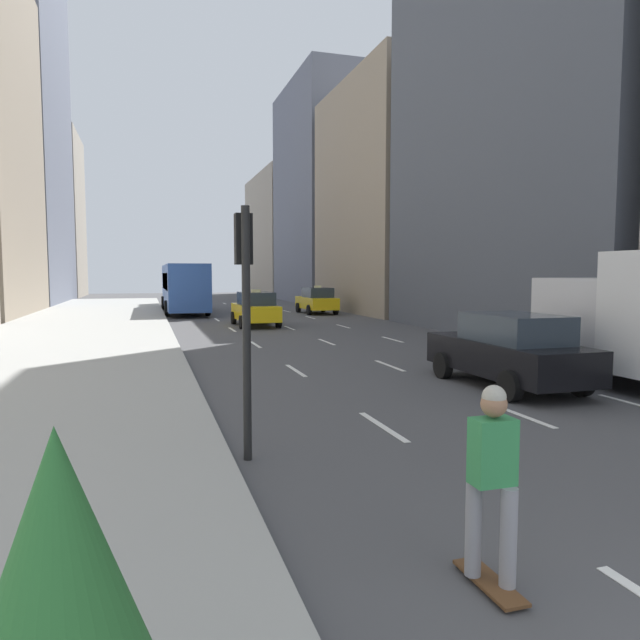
# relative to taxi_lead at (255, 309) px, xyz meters

# --- Properties ---
(sidewalk_left) EXTENTS (8.00, 66.00, 0.15)m
(sidewalk_left) POSITION_rel_taxi_lead_xyz_m (-8.20, -0.47, -0.81)
(sidewalk_left) COLOR #9E9E99
(sidewalk_left) RESTS_ON ground
(lane_markings) EXTENTS (5.72, 56.00, 0.01)m
(lane_markings) POSITION_rel_taxi_lead_xyz_m (1.40, -4.47, -0.87)
(lane_markings) COLOR white
(lane_markings) RESTS_ON ground
(building_row_right) EXTENTS (6.00, 77.64, 24.14)m
(building_row_right) POSITION_rel_taxi_lead_xyz_m (10.80, 8.26, 8.67)
(building_row_right) COLOR slate
(building_row_right) RESTS_ON ground
(taxi_lead) EXTENTS (2.02, 4.40, 1.87)m
(taxi_lead) POSITION_rel_taxi_lead_xyz_m (0.00, 0.00, 0.00)
(taxi_lead) COLOR yellow
(taxi_lead) RESTS_ON ground
(taxi_second) EXTENTS (2.02, 4.40, 1.87)m
(taxi_second) POSITION_rel_taxi_lead_xyz_m (5.60, 7.84, 0.00)
(taxi_second) COLOR yellow
(taxi_second) RESTS_ON ground
(sedan_black_near) EXTENTS (2.02, 4.52, 1.73)m
(sedan_black_near) POSITION_rel_taxi_lead_xyz_m (2.80, -17.13, 0.00)
(sedan_black_near) COLOR black
(sedan_black_near) RESTS_ON ground
(city_bus) EXTENTS (2.80, 11.61, 3.25)m
(city_bus) POSITION_rel_taxi_lead_xyz_m (-2.81, 11.32, 0.91)
(city_bus) COLOR #2D519E
(city_bus) RESTS_ON ground
(skateboarder) EXTENTS (0.36, 0.80, 1.75)m
(skateboarder) POSITION_rel_taxi_lead_xyz_m (-2.56, -24.45, 0.08)
(skateboarder) COLOR brown
(skateboarder) RESTS_ON ground
(traffic_light_pole) EXTENTS (0.24, 0.42, 3.60)m
(traffic_light_pole) POSITION_rel_taxi_lead_xyz_m (-3.95, -20.44, 1.53)
(traffic_light_pole) COLOR black
(traffic_light_pole) RESTS_ON ground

